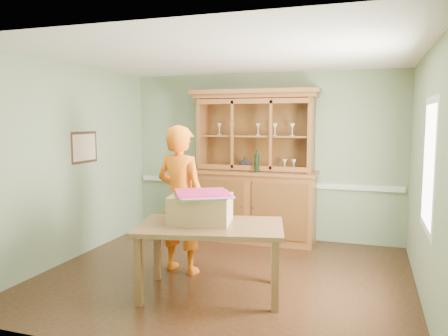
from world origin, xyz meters
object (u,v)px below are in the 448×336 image
(dining_table, at_px, (211,233))
(person, at_px, (181,199))
(cardboard_box, at_px, (201,209))
(china_hutch, at_px, (253,188))

(dining_table, distance_m, person, 0.88)
(dining_table, relative_size, cardboard_box, 2.64)
(china_hutch, relative_size, dining_table, 1.37)
(china_hutch, height_order, person, china_hutch)
(china_hutch, bearing_deg, person, -106.12)
(cardboard_box, distance_m, person, 0.70)
(dining_table, relative_size, person, 0.94)
(cardboard_box, bearing_deg, china_hutch, 89.42)
(china_hutch, distance_m, dining_table, 2.32)
(china_hutch, bearing_deg, dining_table, -87.05)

